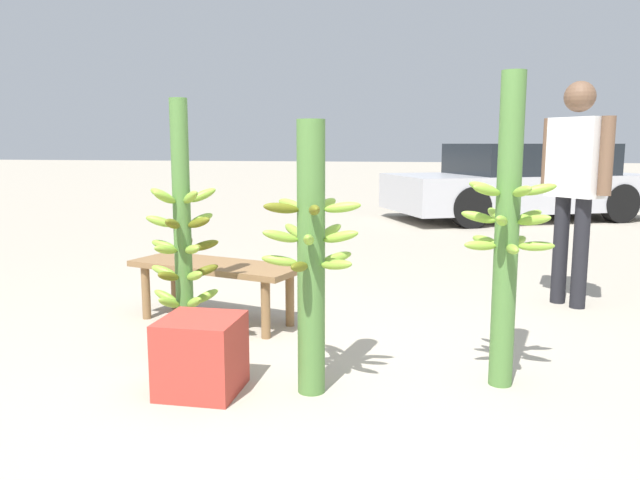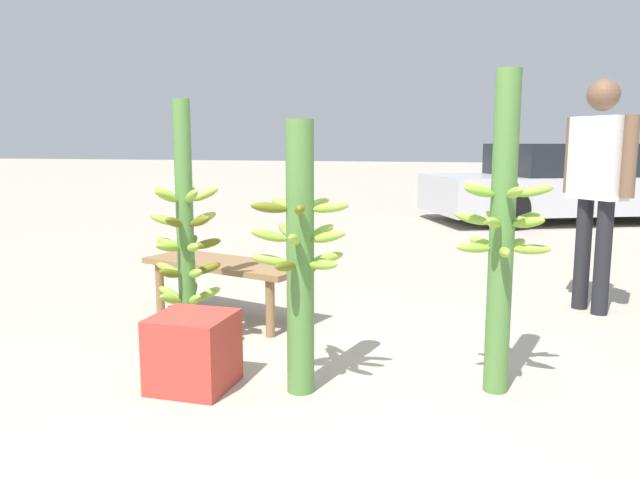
{
  "view_description": "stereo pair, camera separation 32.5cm",
  "coord_description": "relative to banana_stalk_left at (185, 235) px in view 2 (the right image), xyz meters",
  "views": [
    {
      "loc": [
        0.59,
        -2.81,
        1.24
      ],
      "look_at": [
        -0.09,
        0.7,
        0.68
      ],
      "focal_mm": 35.0,
      "sensor_mm": 36.0,
      "label": 1
    },
    {
      "loc": [
        0.9,
        -2.74,
        1.24
      ],
      "look_at": [
        -0.09,
        0.7,
        0.68
      ],
      "focal_mm": 35.0,
      "sensor_mm": 36.0,
      "label": 2
    }
  ],
  "objects": [
    {
      "name": "vendor_person",
      "position": [
        2.44,
        1.64,
        0.31
      ],
      "size": [
        0.47,
        0.52,
        1.69
      ],
      "rotation": [
        0.0,
        0.0,
        -0.87
      ],
      "color": "black",
      "rests_on": "ground_plane"
    },
    {
      "name": "banana_stalk_center",
      "position": [
        0.84,
        -0.4,
        -0.0
      ],
      "size": [
        0.49,
        0.49,
        1.35
      ],
      "color": "#4C7A38",
      "rests_on": "ground_plane"
    },
    {
      "name": "banana_stalk_left",
      "position": [
        0.0,
        0.0,
        0.0
      ],
      "size": [
        0.42,
        0.42,
        1.49
      ],
      "color": "#4C7A38",
      "rests_on": "ground_plane"
    },
    {
      "name": "market_bench",
      "position": [
        -0.06,
        0.68,
        -0.35
      ],
      "size": [
        1.29,
        0.75,
        0.42
      ],
      "rotation": [
        0.0,
        0.0,
        -0.28
      ],
      "color": "olive",
      "rests_on": "ground_plane"
    },
    {
      "name": "parked_car",
      "position": [
        2.75,
        7.38,
        -0.1
      ],
      "size": [
        4.55,
        3.43,
        1.23
      ],
      "rotation": [
        0.0,
        0.0,
        2.01
      ],
      "color": "#B7B7BC",
      "rests_on": "ground_plane"
    },
    {
      "name": "ground_plane",
      "position": [
        0.86,
        -0.51,
        -0.7
      ],
      "size": [
        80.0,
        80.0,
        0.0
      ],
      "primitive_type": "plane",
      "color": "#A89E8C"
    },
    {
      "name": "banana_stalk_right",
      "position": [
        1.78,
        -0.13,
        0.11
      ],
      "size": [
        0.46,
        0.46,
        1.58
      ],
      "color": "#4C7A38",
      "rests_on": "ground_plane"
    },
    {
      "name": "produce_crate",
      "position": [
        0.3,
        -0.51,
        -0.51
      ],
      "size": [
        0.38,
        0.38,
        0.38
      ],
      "color": "#B2382D",
      "rests_on": "ground_plane"
    }
  ]
}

